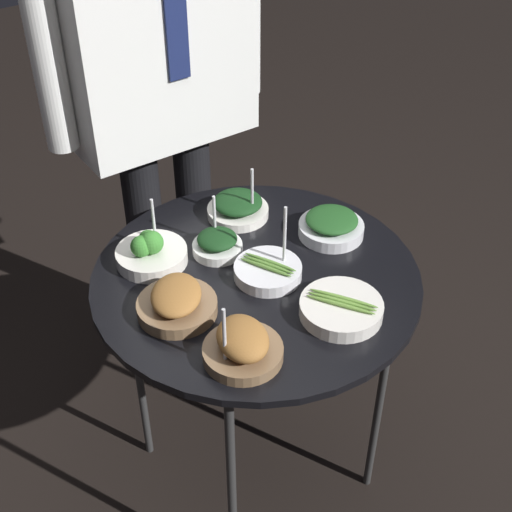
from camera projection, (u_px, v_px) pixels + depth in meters
The scene contains 11 objects.
ground_plane at pixel (256, 465), 1.96m from camera, with size 8.00×8.00×0.00m, color black.
serving_cart at pixel (256, 290), 1.57m from camera, with size 0.71×0.71×0.68m.
bowl_asparagus_near_rim at pixel (268, 271), 1.52m from camera, with size 0.15×0.15×0.17m.
bowl_roast_front_left at pixel (177, 302), 1.43m from camera, with size 0.16×0.17×0.07m.
bowl_spinach_back_left at pixel (331, 226), 1.64m from camera, with size 0.15×0.15×0.06m.
bowl_spinach_mid_right at pixel (238, 207), 1.70m from camera, with size 0.15×0.15×0.14m.
bowl_spinach_back_right at pixel (217, 244), 1.59m from camera, with size 0.11×0.11×0.13m.
bowl_asparagus_front_center at pixel (341, 309), 1.43m from camera, with size 0.17×0.17×0.04m.
bowl_broccoli_mid_left at pixel (151, 251), 1.56m from camera, with size 0.16×0.16×0.14m.
bowl_roast_center at pixel (243, 345), 1.33m from camera, with size 0.15×0.15×0.15m.
waiter_figure at pixel (155, 50), 1.67m from camera, with size 0.59×0.22×1.60m.
Camera 1 is at (-0.68, -0.97, 1.67)m, focal length 50.00 mm.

